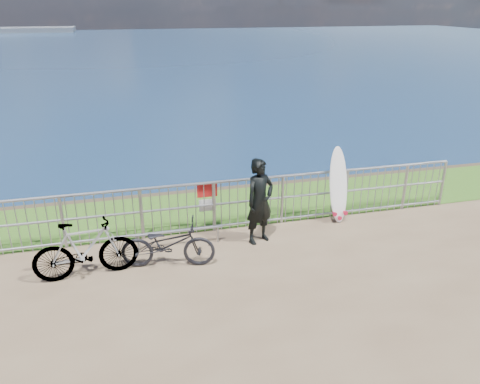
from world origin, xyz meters
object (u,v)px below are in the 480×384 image
object	(u,v)px
bicycle_near	(168,244)
surfer	(260,201)
bicycle_far	(85,249)
surfboard	(338,188)

from	to	relation	value
bicycle_near	surfer	bearing A→B (deg)	-63.38
surfer	bicycle_far	distance (m)	3.37
surfboard	bicycle_near	world-z (taller)	surfboard
surfboard	bicycle_far	bearing A→B (deg)	-168.92
surfer	surfboard	distance (m)	2.01
bicycle_near	bicycle_far	distance (m)	1.43
bicycle_near	bicycle_far	bearing A→B (deg)	101.51
surfer	bicycle_far	bearing A→B (deg)	166.04
bicycle_far	bicycle_near	bearing A→B (deg)	-94.48
surfboard	bicycle_far	xyz separation A→B (m)	(-5.26, -1.03, -0.24)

